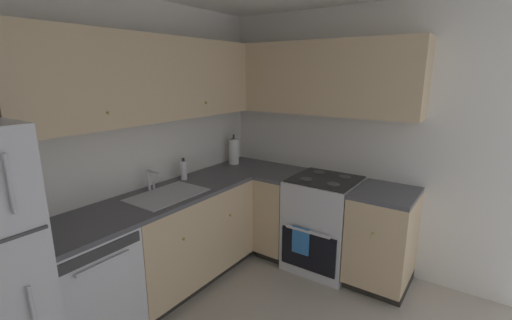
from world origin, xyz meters
TOP-DOWN VIEW (x-y plane):
  - wall_back at (0.00, 1.43)m, footprint 3.51×0.05m
  - wall_right at (1.73, 0.00)m, footprint 0.05×2.92m
  - dishwasher at (-0.51, 1.11)m, footprint 0.60×0.63m
  - lower_cabinets_back at (0.45, 1.11)m, footprint 1.31×0.62m
  - countertop_back at (0.45, 1.11)m, footprint 2.52×0.60m
  - lower_cabinets_right at (1.41, 0.01)m, footprint 0.62×1.45m
  - countertop_right at (1.41, 0.01)m, footprint 0.60×1.45m
  - oven_range at (1.43, 0.18)m, footprint 0.68×0.62m
  - upper_cabinets_back at (0.29, 1.25)m, footprint 2.20×0.34m
  - upper_cabinets_right at (1.55, 0.41)m, footprint 0.32×2.00m
  - sink at (0.26, 1.08)m, footprint 0.62×0.40m
  - faucet at (0.27, 1.28)m, footprint 0.07×0.16m
  - soap_bottle at (0.66, 1.29)m, footprint 0.06×0.06m
  - paper_towel_roll at (1.40, 1.27)m, footprint 0.11×0.11m

SIDE VIEW (x-z plane):
  - dishwasher at x=-0.51m, z-range 0.00..0.86m
  - lower_cabinets_right at x=1.41m, z-range 0.00..0.87m
  - lower_cabinets_back at x=0.45m, z-range 0.00..0.87m
  - oven_range at x=1.43m, z-range -0.07..0.98m
  - sink at x=0.26m, z-range 0.81..0.91m
  - countertop_back at x=0.45m, z-range 0.86..0.90m
  - countertop_right at x=1.41m, z-range 0.86..0.90m
  - soap_bottle at x=0.66m, z-range 0.89..1.10m
  - faucet at x=0.27m, z-range 0.92..1.10m
  - paper_towel_roll at x=1.40m, z-range 0.87..1.21m
  - wall_back at x=0.00m, z-range 0.00..2.49m
  - wall_right at x=1.73m, z-range 0.00..2.49m
  - upper_cabinets_back at x=0.29m, z-range 1.50..2.17m
  - upper_cabinets_right at x=1.55m, z-range 1.50..2.17m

